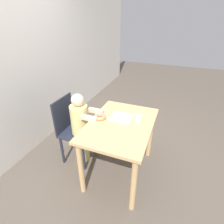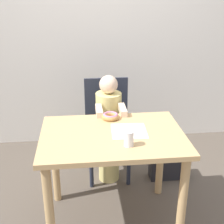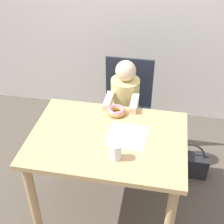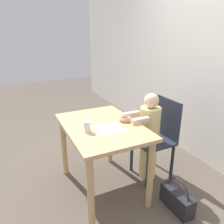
{
  "view_description": "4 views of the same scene",
  "coord_description": "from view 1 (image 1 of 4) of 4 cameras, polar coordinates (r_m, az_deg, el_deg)",
  "views": [
    {
      "loc": [
        -1.58,
        -0.51,
        1.82
      ],
      "look_at": [
        0.01,
        0.11,
        0.87
      ],
      "focal_mm": 28.0,
      "sensor_mm": 36.0,
      "label": 1
    },
    {
      "loc": [
        -0.21,
        -1.92,
        1.72
      ],
      "look_at": [
        0.01,
        0.11,
        0.87
      ],
      "focal_mm": 50.0,
      "sensor_mm": 36.0,
      "label": 2
    },
    {
      "loc": [
        0.31,
        -1.48,
        2.03
      ],
      "look_at": [
        0.01,
        0.11,
        0.87
      ],
      "focal_mm": 50.0,
      "sensor_mm": 36.0,
      "label": 3
    },
    {
      "loc": [
        1.81,
        -0.76,
        1.6
      ],
      "look_at": [
        0.01,
        0.11,
        0.87
      ],
      "focal_mm": 35.0,
      "sensor_mm": 36.0,
      "label": 4
    }
  ],
  "objects": [
    {
      "name": "cup",
      "position": [
        1.98,
        8.53,
        -2.19
      ],
      "size": [
        0.06,
        0.06,
        0.1
      ],
      "color": "white",
      "rests_on": "dining_table"
    },
    {
      "name": "napkin",
      "position": [
        2.08,
        3.09,
        -1.81
      ],
      "size": [
        0.26,
        0.26,
        0.0
      ],
      "color": "white",
      "rests_on": "dining_table"
    },
    {
      "name": "wall_back",
      "position": [
        2.55,
        -29.31,
        12.75
      ],
      "size": [
        8.0,
        0.05,
        2.5
      ],
      "color": "silver",
      "rests_on": "ground_plane"
    },
    {
      "name": "dining_table",
      "position": [
        2.04,
        2.71,
        -6.69
      ],
      "size": [
        1.0,
        0.71,
        0.75
      ],
      "color": "tan",
      "rests_on": "ground_plane"
    },
    {
      "name": "ground_plane",
      "position": [
        2.46,
        2.36,
        -18.47
      ],
      "size": [
        12.0,
        12.0,
        0.0
      ],
      "primitive_type": "plane",
      "color": "brown"
    },
    {
      "name": "handbag",
      "position": [
        2.94,
        -3.36,
        -6.37
      ],
      "size": [
        0.35,
        0.14,
        0.34
      ],
      "color": "#232328",
      "rests_on": "ground_plane"
    },
    {
      "name": "child_figure",
      "position": [
        2.33,
        -10.14,
        -5.49
      ],
      "size": [
        0.24,
        0.4,
        1.01
      ],
      "color": "#E0D17F",
      "rests_on": "ground_plane"
    },
    {
      "name": "chair",
      "position": [
        2.4,
        -12.53,
        -5.55
      ],
      "size": [
        0.4,
        0.4,
        0.91
      ],
      "color": "#232838",
      "rests_on": "ground_plane"
    },
    {
      "name": "donut",
      "position": [
        2.05,
        -3.9,
        -1.55
      ],
      "size": [
        0.13,
        0.13,
        0.04
      ],
      "color": "tan",
      "rests_on": "dining_table"
    }
  ]
}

